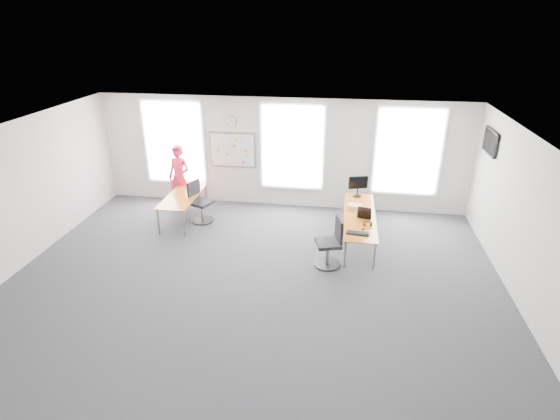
% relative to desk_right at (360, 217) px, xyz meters
% --- Properties ---
extents(floor, '(10.00, 10.00, 0.00)m').
position_rel_desk_right_xyz_m(floor, '(-2.12, -2.14, -0.62)').
color(floor, '#2A2B2F').
rests_on(floor, ground).
extents(ceiling, '(10.00, 10.00, 0.00)m').
position_rel_desk_right_xyz_m(ceiling, '(-2.12, -2.14, 2.38)').
color(ceiling, white).
rests_on(ceiling, ground).
extents(wall_back, '(10.00, 0.00, 10.00)m').
position_rel_desk_right_xyz_m(wall_back, '(-2.12, 1.86, 0.88)').
color(wall_back, silver).
rests_on(wall_back, ground).
extents(wall_front, '(10.00, 0.00, 10.00)m').
position_rel_desk_right_xyz_m(wall_front, '(-2.12, -6.14, 0.88)').
color(wall_front, silver).
rests_on(wall_front, ground).
extents(wall_left, '(0.00, 10.00, 10.00)m').
position_rel_desk_right_xyz_m(wall_left, '(-7.12, -2.14, 0.88)').
color(wall_left, silver).
rests_on(wall_left, ground).
extents(wall_right, '(0.00, 10.00, 10.00)m').
position_rel_desk_right_xyz_m(wall_right, '(2.88, -2.14, 0.88)').
color(wall_right, silver).
rests_on(wall_right, ground).
extents(window_left, '(1.60, 0.06, 2.20)m').
position_rel_desk_right_xyz_m(window_left, '(-5.12, 1.83, 1.08)').
color(window_left, silver).
rests_on(window_left, wall_back).
extents(window_mid, '(1.60, 0.06, 2.20)m').
position_rel_desk_right_xyz_m(window_mid, '(-1.82, 1.83, 1.08)').
color(window_mid, silver).
rests_on(window_mid, wall_back).
extents(window_right, '(1.60, 0.06, 2.20)m').
position_rel_desk_right_xyz_m(window_right, '(1.18, 1.83, 1.08)').
color(window_right, silver).
rests_on(window_right, wall_back).
extents(desk_right, '(0.72, 2.71, 0.66)m').
position_rel_desk_right_xyz_m(desk_right, '(0.00, 0.00, 0.00)').
color(desk_right, '#C67A25').
rests_on(desk_right, ground).
extents(desk_left, '(0.76, 1.91, 0.70)m').
position_rel_desk_right_xyz_m(desk_left, '(-4.49, 0.50, 0.02)').
color(desk_left, '#C67A25').
rests_on(desk_left, ground).
extents(chair_right, '(0.61, 0.61, 1.09)m').
position_rel_desk_right_xyz_m(chair_right, '(-0.62, -1.21, -0.14)').
color(chair_right, black).
rests_on(chair_right, ground).
extents(chair_left, '(0.63, 0.63, 1.07)m').
position_rel_desk_right_xyz_m(chair_left, '(-4.06, 0.51, -0.15)').
color(chair_left, black).
rests_on(chair_left, ground).
extents(person, '(0.73, 0.57, 1.78)m').
position_rel_desk_right_xyz_m(person, '(-4.84, 1.25, 0.27)').
color(person, '#E31F45').
rests_on(person, ground).
extents(whiteboard, '(1.20, 0.03, 0.90)m').
position_rel_desk_right_xyz_m(whiteboard, '(-3.47, 1.83, 0.93)').
color(whiteboard, white).
rests_on(whiteboard, wall_back).
extents(wall_clock, '(0.30, 0.04, 0.30)m').
position_rel_desk_right_xyz_m(wall_clock, '(-3.47, 1.83, 1.73)').
color(wall_clock, gray).
rests_on(wall_clock, wall_back).
extents(tv, '(0.06, 0.90, 0.55)m').
position_rel_desk_right_xyz_m(tv, '(2.83, 0.86, 1.68)').
color(tv, black).
rests_on(tv, wall_right).
extents(keyboard, '(0.51, 0.27, 0.02)m').
position_rel_desk_right_xyz_m(keyboard, '(-0.06, -0.96, 0.05)').
color(keyboard, black).
rests_on(keyboard, desk_right).
extents(mouse, '(0.11, 0.13, 0.04)m').
position_rel_desk_right_xyz_m(mouse, '(0.16, -1.02, 0.06)').
color(mouse, black).
rests_on(mouse, desk_right).
extents(lens_cap, '(0.08, 0.08, 0.01)m').
position_rel_desk_right_xyz_m(lens_cap, '(0.06, -0.74, 0.05)').
color(lens_cap, black).
rests_on(lens_cap, desk_right).
extents(headphones, '(0.19, 0.10, 0.11)m').
position_rel_desk_right_xyz_m(headphones, '(0.15, -0.55, 0.09)').
color(headphones, black).
rests_on(headphones, desk_right).
extents(laptop_sleeve, '(0.33, 0.24, 0.26)m').
position_rel_desk_right_xyz_m(laptop_sleeve, '(0.09, -0.18, 0.17)').
color(laptop_sleeve, black).
rests_on(laptop_sleeve, desk_right).
extents(paper_stack, '(0.36, 0.29, 0.11)m').
position_rel_desk_right_xyz_m(paper_stack, '(-0.11, 0.34, 0.10)').
color(paper_stack, beige).
rests_on(paper_stack, desk_right).
extents(monitor, '(0.49, 0.20, 0.55)m').
position_rel_desk_right_xyz_m(monitor, '(-0.05, 1.14, 0.37)').
color(monitor, black).
rests_on(monitor, desk_right).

